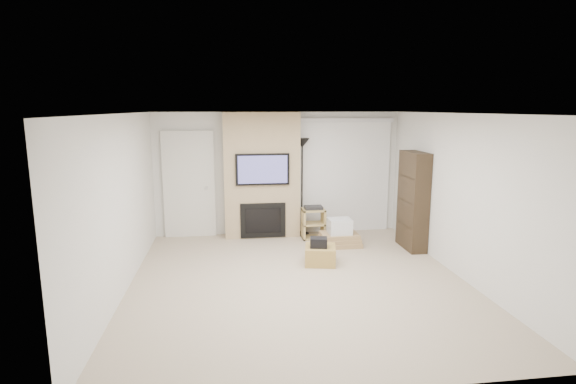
{
  "coord_description": "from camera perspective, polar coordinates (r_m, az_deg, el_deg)",
  "views": [
    {
      "loc": [
        -1.01,
        -6.34,
        2.58
      ],
      "look_at": [
        0.0,
        1.2,
        1.15
      ],
      "focal_mm": 28.0,
      "sensor_mm": 36.0,
      "label": 1
    }
  ],
  "objects": [
    {
      "name": "floor_lamp",
      "position": [
        9.01,
        1.81,
        4.17
      ],
      "size": [
        0.29,
        0.29,
        1.99
      ],
      "color": "black",
      "rests_on": "floor"
    },
    {
      "name": "ottoman",
      "position": [
        7.62,
        4.11,
        -7.98
      ],
      "size": [
        0.59,
        0.59,
        0.3
      ],
      "primitive_type": "cube",
      "rotation": [
        0.0,
        0.0,
        -0.19
      ],
      "color": "#A88641",
      "rests_on": "floor"
    },
    {
      "name": "wall_right",
      "position": [
        7.36,
        20.99,
        -0.47
      ],
      "size": [
        0.0,
        5.5,
        2.5
      ],
      "primitive_type": "cube",
      "rotation": [
        1.57,
        0.0,
        1.57
      ],
      "color": "silver",
      "rests_on": "ground"
    },
    {
      "name": "av_stand",
      "position": [
        9.0,
        3.22,
        -3.75
      ],
      "size": [
        0.45,
        0.38,
        0.66
      ],
      "color": "tan",
      "rests_on": "floor"
    },
    {
      "name": "box_stack",
      "position": [
        8.62,
        6.54,
        -5.47
      ],
      "size": [
        0.78,
        0.59,
        0.51
      ],
      "color": "#A68557",
      "rests_on": "floor"
    },
    {
      "name": "wall_back",
      "position": [
        9.24,
        -1.27,
        2.37
      ],
      "size": [
        5.0,
        0.0,
        2.5
      ],
      "primitive_type": "cube",
      "rotation": [
        1.57,
        0.0,
        0.0
      ],
      "color": "silver",
      "rests_on": "ground"
    },
    {
      "name": "entry_door",
      "position": [
        9.21,
        -12.44,
        0.86
      ],
      "size": [
        1.02,
        0.11,
        2.14
      ],
      "color": "silver",
      "rests_on": "floor"
    },
    {
      "name": "black_bag",
      "position": [
        7.51,
        3.91,
        -6.41
      ],
      "size": [
        0.32,
        0.27,
        0.16
      ],
      "primitive_type": "cube",
      "rotation": [
        0.0,
        0.0,
        -0.19
      ],
      "color": "black",
      "rests_on": "ottoman"
    },
    {
      "name": "wall_front",
      "position": [
        3.95,
        7.7,
        -9.08
      ],
      "size": [
        5.0,
        0.0,
        2.5
      ],
      "primitive_type": "cube",
      "rotation": [
        1.57,
        0.0,
        0.0
      ],
      "color": "silver",
      "rests_on": "ground"
    },
    {
      "name": "hvac_vent",
      "position": [
        7.27,
        3.6,
        9.98
      ],
      "size": [
        0.35,
        0.18,
        0.01
      ],
      "primitive_type": "cube",
      "color": "silver",
      "rests_on": "ceiling"
    },
    {
      "name": "vertical_blinds",
      "position": [
        9.44,
        7.24,
        2.61
      ],
      "size": [
        1.98,
        0.1,
        2.37
      ],
      "color": "silver",
      "rests_on": "floor"
    },
    {
      "name": "ceiling",
      "position": [
        6.42,
        1.44,
        9.94
      ],
      "size": [
        5.0,
        5.5,
        0.0
      ],
      "primitive_type": "cube",
      "color": "white",
      "rests_on": "wall_back"
    },
    {
      "name": "wall_left",
      "position": [
        6.64,
        -20.44,
        -1.57
      ],
      "size": [
        0.0,
        5.5,
        2.5
      ],
      "primitive_type": "cube",
      "rotation": [
        1.57,
        0.0,
        1.57
      ],
      "color": "silver",
      "rests_on": "ground"
    },
    {
      "name": "fireplace_wall",
      "position": [
        9.0,
        -3.34,
        2.04
      ],
      "size": [
        1.5,
        0.47,
        2.5
      ],
      "color": "tan",
      "rests_on": "floor"
    },
    {
      "name": "floor",
      "position": [
        6.91,
        1.34,
        -11.26
      ],
      "size": [
        5.0,
        5.5,
        0.0
      ],
      "primitive_type": "cube",
      "color": "#B9A68C",
      "rests_on": "ground"
    },
    {
      "name": "bookshelf",
      "position": [
        8.55,
        15.59,
        -1.07
      ],
      "size": [
        0.3,
        0.8,
        1.8
      ],
      "color": "black",
      "rests_on": "floor"
    }
  ]
}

